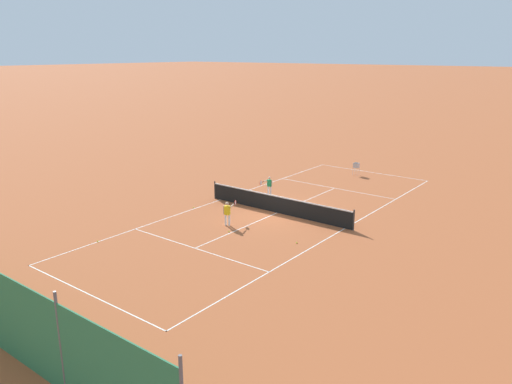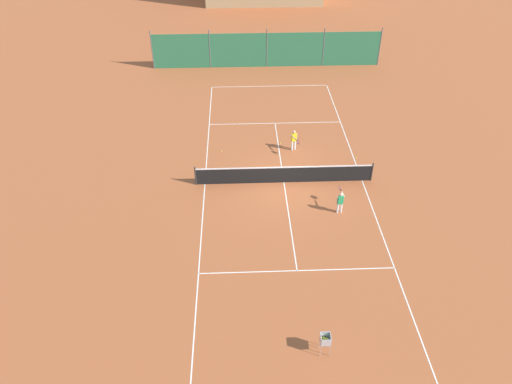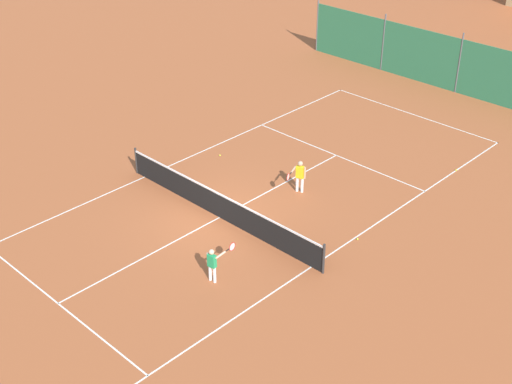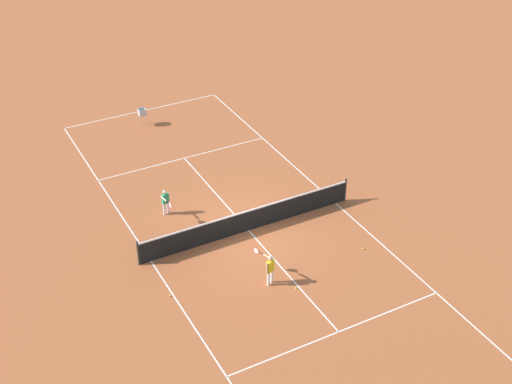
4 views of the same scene
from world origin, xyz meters
name	(u,v)px [view 3 (image 3 of 4)]	position (x,y,z in m)	size (l,w,h in m)	color
ground_plane	(220,217)	(0.00, 0.00, 0.00)	(600.00, 600.00, 0.00)	#A8542D
court_line_markings	(220,217)	(0.00, 0.00, 0.00)	(8.25, 23.85, 0.01)	white
tennis_net	(219,205)	(0.00, 0.00, 0.50)	(9.18, 0.08, 1.06)	#2D2D2D
windscreen_fence_far	(459,66)	(0.00, 15.50, 1.31)	(17.28, 0.08, 2.90)	#2D754C
player_far_service	(299,175)	(0.82, 3.17, 0.73)	(0.40, 1.07, 1.24)	white
player_near_service	(213,262)	(2.43, -2.55, 0.67)	(0.39, 0.99, 1.14)	white
tennis_ball_alley_right	(456,170)	(4.11, 8.57, 0.03)	(0.07, 0.07, 0.07)	#CCE033
tennis_ball_mid_court	(357,239)	(4.23, 2.17, 0.03)	(0.07, 0.07, 0.07)	#CCE033
tennis_ball_service_box	(220,155)	(-3.29, 3.14, 0.03)	(0.07, 0.07, 0.07)	#CCE033
tennis_ball_near_corner	(298,178)	(0.14, 3.90, 0.03)	(0.07, 0.07, 0.07)	#CCE033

